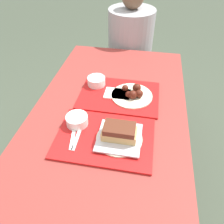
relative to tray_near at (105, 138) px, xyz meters
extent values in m
plane|color=#424C3D|center=(-0.02, 0.16, -0.77)|extent=(12.00, 12.00, 0.00)
cube|color=maroon|center=(-0.02, 0.16, -0.03)|extent=(0.84, 1.58, 0.04)
cylinder|color=maroon|center=(-0.38, 0.86, -0.41)|extent=(0.07, 0.07, 0.73)
cylinder|color=maroon|center=(0.34, 0.86, -0.41)|extent=(0.07, 0.07, 0.73)
cube|color=maroon|center=(-0.02, 1.16, -0.32)|extent=(0.79, 0.28, 0.04)
cylinder|color=maroon|center=(-0.35, 1.16, -0.55)|extent=(0.06, 0.06, 0.44)
cylinder|color=maroon|center=(0.32, 1.16, -0.55)|extent=(0.06, 0.06, 0.44)
cube|color=red|center=(0.00, 0.00, 0.00)|extent=(0.46, 0.33, 0.01)
cube|color=red|center=(0.02, 0.34, 0.00)|extent=(0.46, 0.33, 0.01)
cylinder|color=white|center=(-0.15, 0.06, 0.03)|extent=(0.11, 0.11, 0.05)
cylinder|color=beige|center=(-0.15, 0.06, 0.05)|extent=(0.10, 0.10, 0.01)
cylinder|color=beige|center=(0.07, 0.00, 0.01)|extent=(0.22, 0.22, 0.01)
cube|color=silver|center=(0.07, 0.00, 0.02)|extent=(0.20, 0.20, 0.01)
cube|color=tan|center=(0.07, 0.00, 0.04)|extent=(0.16, 0.09, 0.04)
cube|color=#562819|center=(0.07, 0.00, 0.08)|extent=(0.14, 0.09, 0.03)
cube|color=white|center=(-0.15, -0.02, 0.01)|extent=(0.05, 0.17, 0.00)
cube|color=white|center=(-0.13, -0.02, 0.01)|extent=(0.02, 0.17, 0.00)
cube|color=teal|center=(0.02, 0.07, 0.01)|extent=(0.04, 0.03, 0.01)
cylinder|color=white|center=(-0.14, 0.42, 0.03)|extent=(0.11, 0.11, 0.05)
cylinder|color=beige|center=(-0.14, 0.42, 0.05)|extent=(0.10, 0.10, 0.01)
cylinder|color=beige|center=(0.09, 0.34, 0.01)|extent=(0.24, 0.24, 0.01)
sphere|color=#4C190F|center=(0.13, 0.33, 0.04)|extent=(0.05, 0.05, 0.05)
sphere|color=#4C190F|center=(0.11, 0.38, 0.04)|extent=(0.05, 0.05, 0.05)
sphere|color=#4C190F|center=(0.05, 0.37, 0.03)|extent=(0.04, 0.04, 0.04)
sphere|color=#4C190F|center=(0.07, 0.32, 0.03)|extent=(0.04, 0.04, 0.04)
sphere|color=#4C190F|center=(0.10, 0.31, 0.04)|extent=(0.05, 0.05, 0.05)
cube|color=white|center=(0.01, 0.34, 0.01)|extent=(0.15, 0.10, 0.01)
cylinder|color=#9E9EA3|center=(-0.01, 1.16, -0.03)|extent=(0.38, 0.38, 0.54)
camera|label=1|loc=(0.16, -0.67, 0.79)|focal=35.00mm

